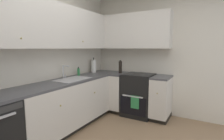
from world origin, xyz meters
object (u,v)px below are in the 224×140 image
at_px(paper_towel_roll, 94,66).
at_px(oil_bottle, 120,67).
at_px(oven_range, 139,94).
at_px(soap_bottle, 79,72).

bearing_deg(paper_towel_roll, oil_bottle, -70.13).
bearing_deg(oil_bottle, oven_range, -87.62).
bearing_deg(soap_bottle, oil_bottle, -40.05).
height_order(oven_range, paper_towel_roll, paper_towel_roll).
bearing_deg(oven_range, paper_towel_roll, 102.59).
xyz_separation_m(soap_bottle, paper_towel_roll, (0.51, -0.02, 0.07)).
distance_m(soap_bottle, oil_bottle, 0.94).
bearing_deg(paper_towel_roll, soap_bottle, 177.74).
relative_size(soap_bottle, paper_towel_roll, 0.50).
height_order(oven_range, oil_bottle, oil_bottle).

